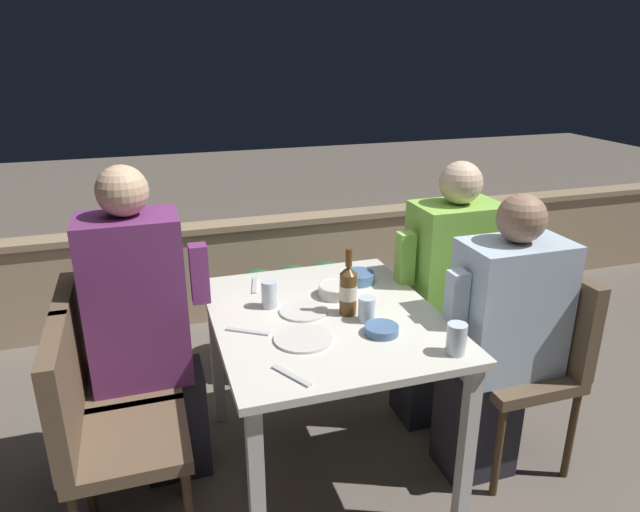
% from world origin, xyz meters
% --- Properties ---
extents(ground_plane, '(16.00, 16.00, 0.00)m').
position_xyz_m(ground_plane, '(0.00, 0.00, 0.00)').
color(ground_plane, '#665B51').
extents(parapet_wall, '(9.00, 0.18, 0.66)m').
position_xyz_m(parapet_wall, '(0.00, 1.62, 0.33)').
color(parapet_wall, tan).
rests_on(parapet_wall, ground_plane).
extents(dining_table, '(0.88, 1.04, 0.74)m').
position_xyz_m(dining_table, '(0.00, 0.00, 0.65)').
color(dining_table, silver).
rests_on(dining_table, ground_plane).
extents(planter_hedge, '(0.73, 0.47, 0.57)m').
position_xyz_m(planter_hedge, '(0.12, 0.91, 0.32)').
color(planter_hedge, brown).
rests_on(planter_hedge, ground_plane).
extents(chair_left_near, '(0.42, 0.41, 0.88)m').
position_xyz_m(chair_left_near, '(-0.87, -0.18, 0.54)').
color(chair_left_near, brown).
rests_on(chair_left_near, ground_plane).
extents(chair_left_far, '(0.42, 0.41, 0.88)m').
position_xyz_m(chair_left_far, '(-0.87, 0.20, 0.54)').
color(chair_left_far, brown).
rests_on(chair_left_far, ground_plane).
extents(person_purple_stripe, '(0.47, 0.26, 1.34)m').
position_xyz_m(person_purple_stripe, '(-0.68, 0.20, 0.68)').
color(person_purple_stripe, '#282833').
rests_on(person_purple_stripe, ground_plane).
extents(chair_right_near, '(0.42, 0.41, 0.88)m').
position_xyz_m(chair_right_near, '(0.87, -0.20, 0.54)').
color(chair_right_near, brown).
rests_on(chair_right_near, ground_plane).
extents(person_blue_shirt, '(0.49, 0.26, 1.22)m').
position_xyz_m(person_blue_shirt, '(0.68, -0.20, 0.61)').
color(person_blue_shirt, '#282833').
rests_on(person_blue_shirt, ground_plane).
extents(chair_right_far, '(0.42, 0.41, 0.88)m').
position_xyz_m(chair_right_far, '(0.85, 0.21, 0.54)').
color(chair_right_far, brown).
rests_on(chair_right_far, ground_plane).
extents(person_green_blouse, '(0.48, 0.26, 1.27)m').
position_xyz_m(person_green_blouse, '(0.66, 0.21, 0.64)').
color(person_green_blouse, '#282833').
rests_on(person_green_blouse, ground_plane).
extents(beer_bottle, '(0.07, 0.07, 0.27)m').
position_xyz_m(beer_bottle, '(0.09, -0.02, 0.84)').
color(beer_bottle, brown).
rests_on(beer_bottle, dining_table).
extents(plate_0, '(0.22, 0.22, 0.01)m').
position_xyz_m(plate_0, '(-0.14, -0.17, 0.74)').
color(plate_0, silver).
rests_on(plate_0, dining_table).
extents(plate_1, '(0.20, 0.20, 0.01)m').
position_xyz_m(plate_1, '(-0.08, 0.05, 0.74)').
color(plate_1, silver).
rests_on(plate_1, dining_table).
extents(bowl_0, '(0.16, 0.16, 0.05)m').
position_xyz_m(bowl_0, '(0.10, 0.16, 0.77)').
color(bowl_0, silver).
rests_on(bowl_0, dining_table).
extents(bowl_1, '(0.13, 0.13, 0.03)m').
position_xyz_m(bowl_1, '(0.15, -0.21, 0.76)').
color(bowl_1, '#4C709E').
rests_on(bowl_1, dining_table).
extents(bowl_2, '(0.14, 0.14, 0.05)m').
position_xyz_m(bowl_2, '(0.24, 0.27, 0.77)').
color(bowl_2, '#4C709E').
rests_on(bowl_2, dining_table).
extents(glass_cup_0, '(0.07, 0.07, 0.11)m').
position_xyz_m(glass_cup_0, '(0.33, -0.42, 0.80)').
color(glass_cup_0, silver).
rests_on(glass_cup_0, dining_table).
extents(glass_cup_1, '(0.07, 0.07, 0.10)m').
position_xyz_m(glass_cup_1, '(0.13, -0.10, 0.79)').
color(glass_cup_1, silver).
rests_on(glass_cup_1, dining_table).
extents(glass_cup_2, '(0.06, 0.06, 0.11)m').
position_xyz_m(glass_cup_2, '(-0.20, 0.13, 0.79)').
color(glass_cup_2, silver).
rests_on(glass_cup_2, dining_table).
extents(fork_0, '(0.10, 0.16, 0.01)m').
position_xyz_m(fork_0, '(-0.25, -0.40, 0.74)').
color(fork_0, silver).
rests_on(fork_0, dining_table).
extents(fork_1, '(0.15, 0.11, 0.01)m').
position_xyz_m(fork_1, '(-0.33, -0.05, 0.74)').
color(fork_1, silver).
rests_on(fork_1, dining_table).
extents(fork_2, '(0.06, 0.17, 0.01)m').
position_xyz_m(fork_2, '(-0.21, 0.36, 0.74)').
color(fork_2, silver).
rests_on(fork_2, dining_table).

